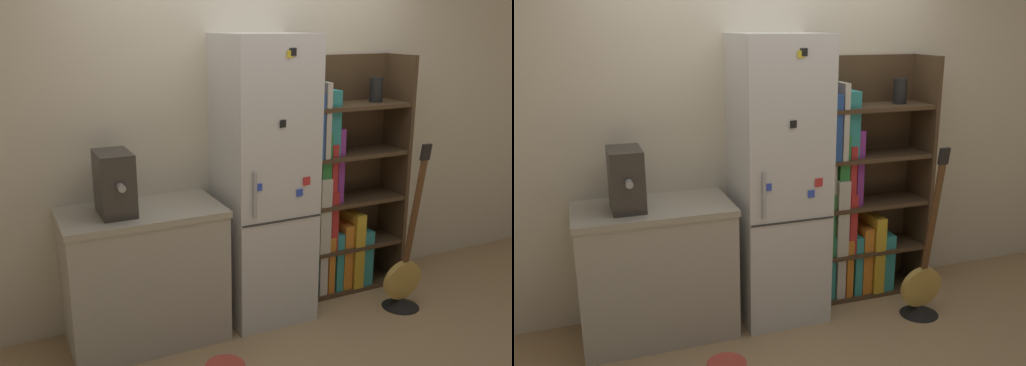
% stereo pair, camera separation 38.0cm
% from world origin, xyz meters
% --- Properties ---
extents(ground_plane, '(16.00, 16.00, 0.00)m').
position_xyz_m(ground_plane, '(0.00, 0.00, 0.00)').
color(ground_plane, tan).
extents(wall_back, '(8.00, 0.05, 2.60)m').
position_xyz_m(wall_back, '(0.00, 0.47, 1.30)').
color(wall_back, beige).
rests_on(wall_back, ground_plane).
extents(refrigerator, '(0.58, 0.58, 1.94)m').
position_xyz_m(refrigerator, '(-0.00, 0.17, 0.97)').
color(refrigerator, silver).
rests_on(refrigerator, ground_plane).
extents(bookshelf, '(0.87, 0.35, 1.78)m').
position_xyz_m(bookshelf, '(0.66, 0.30, 0.75)').
color(bookshelf, '#4C3823').
rests_on(bookshelf, ground_plane).
extents(kitchen_counter, '(1.00, 0.57, 0.89)m').
position_xyz_m(kitchen_counter, '(-0.85, 0.17, 0.45)').
color(kitchen_counter, '#BCB7A8').
rests_on(kitchen_counter, ground_plane).
extents(espresso_machine, '(0.20, 0.37, 0.38)m').
position_xyz_m(espresso_machine, '(-1.00, 0.15, 1.08)').
color(espresso_machine, '#38332D').
rests_on(espresso_machine, kitchen_counter).
extents(guitar, '(0.30, 0.29, 1.24)m').
position_xyz_m(guitar, '(0.93, -0.21, 0.18)').
color(guitar, black).
rests_on(guitar, ground_plane).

